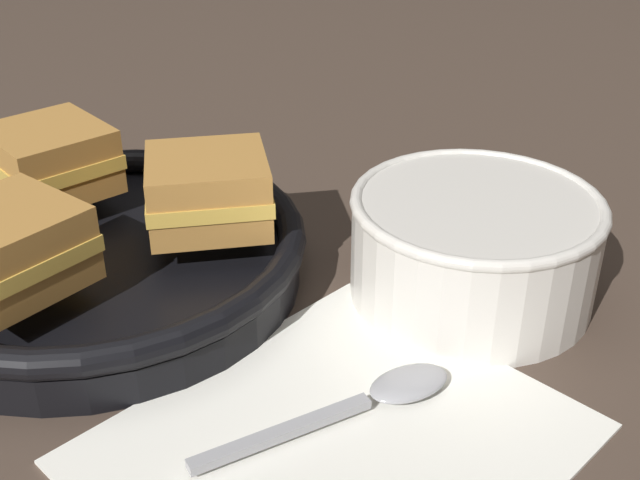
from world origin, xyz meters
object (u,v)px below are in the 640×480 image
(spoon, at_px, (373,398))
(sandwich_near_right, at_px, (204,192))
(skillet, at_px, (98,256))
(soup_bowl, at_px, (474,241))
(sandwich_near_left, at_px, (6,249))
(sandwich_far_left, at_px, (51,159))

(spoon, bearing_deg, sandwich_near_right, 98.92)
(skillet, distance_m, sandwich_near_right, 0.08)
(soup_bowl, height_order, sandwich_near_right, sandwich_near_right)
(soup_bowl, xyz_separation_m, sandwich_near_right, (-0.11, 0.14, 0.02))
(soup_bowl, relative_size, sandwich_near_left, 1.84)
(sandwich_near_right, xyz_separation_m, sandwich_far_left, (-0.04, 0.12, 0.00))
(skillet, bearing_deg, sandwich_near_left, -159.37)
(soup_bowl, height_order, spoon, soup_bowl)
(skillet, bearing_deg, spoon, -80.34)
(sandwich_near_right, bearing_deg, skillet, 140.63)
(sandwich_near_right, height_order, sandwich_far_left, same)
(skillet, distance_m, sandwich_near_left, 0.08)
(spoon, xyz_separation_m, sandwich_near_right, (0.02, 0.17, 0.06))
(spoon, distance_m, sandwich_far_left, 0.29)
(soup_bowl, bearing_deg, spoon, -166.35)
(sandwich_far_left, bearing_deg, soup_bowl, -58.81)
(soup_bowl, height_order, sandwich_near_left, sandwich_near_left)
(spoon, relative_size, sandwich_near_left, 1.71)
(skillet, relative_size, sandwich_near_left, 3.19)
(soup_bowl, distance_m, sandwich_near_right, 0.18)
(sandwich_near_left, height_order, sandwich_near_right, same)
(sandwich_near_left, xyz_separation_m, sandwich_near_right, (0.12, -0.02, 0.00))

